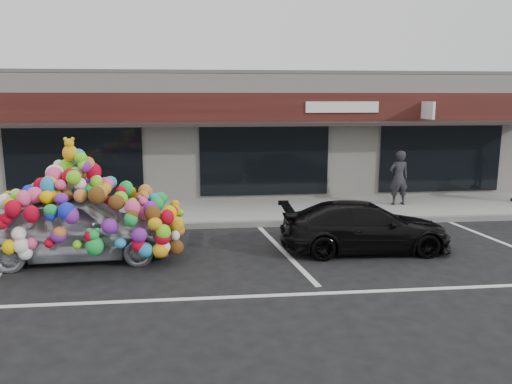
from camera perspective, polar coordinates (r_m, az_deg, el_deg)
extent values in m
plane|color=black|center=(11.17, -11.09, -7.49)|extent=(90.00, 90.00, 0.00)
cube|color=silver|center=(19.15, -9.16, 6.57)|extent=(24.00, 6.00, 4.20)
cube|color=#59595B|center=(19.11, -9.36, 13.01)|extent=(24.00, 6.00, 0.12)
cube|color=#380F10|center=(16.03, -9.85, 9.51)|extent=(24.00, 0.18, 0.90)
cube|color=black|center=(15.53, -9.91, 7.62)|extent=(24.00, 1.20, 0.10)
cube|color=white|center=(17.10, 18.99, 8.83)|extent=(0.08, 0.95, 0.55)
cube|color=white|center=(16.49, 9.84, 9.54)|extent=(2.40, 0.04, 0.35)
cube|color=black|center=(16.66, -20.01, 3.19)|extent=(4.20, 0.12, 2.30)
cube|color=black|center=(16.29, 0.97, 3.68)|extent=(4.20, 0.12, 2.30)
cube|color=black|center=(18.03, 20.30, 3.71)|extent=(4.20, 0.12, 2.30)
cube|color=#9A9B95|center=(15.00, -9.81, -2.44)|extent=(26.00, 3.00, 0.15)
cube|color=slate|center=(13.54, -10.21, -3.88)|extent=(26.00, 0.18, 0.16)
cube|color=silver|center=(12.08, -26.43, -7.03)|extent=(0.73, 4.37, 0.01)
cube|color=silver|center=(11.45, 3.19, -6.82)|extent=(0.73, 4.37, 0.01)
cube|color=silver|center=(13.40, 26.74, -5.37)|extent=(0.73, 4.37, 0.01)
cube|color=silver|center=(9.02, 0.65, -11.78)|extent=(14.00, 0.12, 0.01)
imported|color=#ABAFB6|center=(11.49, -19.93, -3.68)|extent=(1.90, 4.32, 1.45)
ellipsoid|color=#C40229|center=(11.25, -20.34, 2.58)|extent=(1.36, 1.84, 1.09)
sphere|color=#FFA303|center=(11.00, -12.68, -2.18)|extent=(0.34, 0.34, 0.34)
sphere|color=#2324F9|center=(10.52, -17.88, -5.85)|extent=(0.36, 0.36, 0.36)
sphere|color=#25CB5B|center=(12.59, -22.45, -3.20)|extent=(0.30, 0.30, 0.30)
sphere|color=#E5507F|center=(11.20, -20.51, 5.08)|extent=(0.32, 0.32, 0.32)
sphere|color=yellow|center=(11.88, -25.90, -2.01)|extent=(0.30, 0.30, 0.30)
imported|color=black|center=(11.66, 12.33, -3.89)|extent=(1.67, 3.90, 1.12)
imported|color=black|center=(16.12, 15.99, 1.57)|extent=(0.64, 0.44, 1.70)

